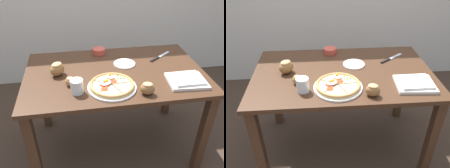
{
  "view_description": "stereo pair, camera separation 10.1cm",
  "coord_description": "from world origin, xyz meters",
  "views": [
    {
      "loc": [
        -0.25,
        -1.44,
        1.56
      ],
      "look_at": [
        -0.05,
        -0.2,
        0.75
      ],
      "focal_mm": 38.0,
      "sensor_mm": 36.0,
      "label": 1
    },
    {
      "loc": [
        -0.15,
        -1.45,
        1.56
      ],
      "look_at": [
        -0.05,
        -0.2,
        0.75
      ],
      "focal_mm": 38.0,
      "sensor_mm": 36.0,
      "label": 2
    }
  ],
  "objects": [
    {
      "name": "ground_plane",
      "position": [
        0.0,
        0.0,
        0.0
      ],
      "size": [
        12.0,
        12.0,
        0.0
      ],
      "primitive_type": "plane",
      "color": "#3D2D23"
    },
    {
      "name": "dining_table",
      "position": [
        0.0,
        0.0,
        0.62
      ],
      "size": [
        1.26,
        0.78,
        0.72
      ],
      "color": "#422819",
      "rests_on": "ground_plane"
    },
    {
      "name": "pizza",
      "position": [
        -0.05,
        -0.2,
        0.74
      ],
      "size": [
        0.31,
        0.31,
        0.05
      ],
      "color": "white",
      "rests_on": "dining_table"
    },
    {
      "name": "ramekin_bowl",
      "position": [
        -0.08,
        0.31,
        0.75
      ],
      "size": [
        0.11,
        0.11,
        0.04
      ],
      "color": "#C64C3D",
      "rests_on": "dining_table"
    },
    {
      "name": "napkin_folded",
      "position": [
        0.44,
        -0.21,
        0.74
      ],
      "size": [
        0.26,
        0.22,
        0.04
      ],
      "rotation": [
        0.0,
        0.0,
        -0.07
      ],
      "color": "silver",
      "rests_on": "dining_table"
    },
    {
      "name": "bread_piece_near",
      "position": [
        0.15,
        -0.3,
        0.77
      ],
      "size": [
        0.11,
        0.09,
        0.08
      ],
      "rotation": [
        0.0,
        0.0,
        2.8
      ],
      "color": "olive",
      "rests_on": "dining_table"
    },
    {
      "name": "bread_piece_mid",
      "position": [
        -0.31,
        -0.13,
        0.76
      ],
      "size": [
        0.08,
        0.08,
        0.06
      ],
      "rotation": [
        0.0,
        0.0,
        2.76
      ],
      "color": "#A3703D",
      "rests_on": "dining_table"
    },
    {
      "name": "bread_piece_far",
      "position": [
        -0.4,
        0.02,
        0.77
      ],
      "size": [
        0.13,
        0.13,
        0.1
      ],
      "rotation": [
        0.0,
        0.0,
        0.74
      ],
      "color": "olive",
      "rests_on": "dining_table"
    },
    {
      "name": "knife_main",
      "position": [
        0.39,
        0.17,
        0.73
      ],
      "size": [
        0.2,
        0.16,
        0.01
      ],
      "rotation": [
        0.0,
        0.0,
        0.63
      ],
      "color": "silver",
      "rests_on": "dining_table"
    },
    {
      "name": "water_glass",
      "position": [
        -0.27,
        -0.22,
        0.76
      ],
      "size": [
        0.08,
        0.08,
        0.09
      ],
      "color": "white",
      "rests_on": "dining_table"
    },
    {
      "name": "side_saucer",
      "position": [
        0.09,
        0.1,
        0.73
      ],
      "size": [
        0.16,
        0.16,
        0.01
      ],
      "color": "white",
      "rests_on": "dining_table"
    }
  ]
}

